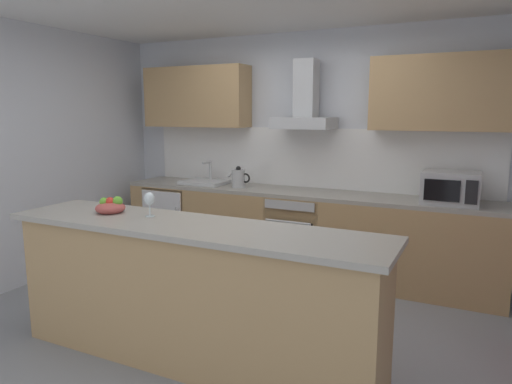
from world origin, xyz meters
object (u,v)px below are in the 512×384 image
at_px(range_hood, 305,107).
at_px(fruit_bowl, 111,207).
at_px(kettle, 239,178).
at_px(wine_glass, 149,200).
at_px(refrigerator, 176,220).
at_px(microwave, 451,188).
at_px(oven, 299,232).
at_px(sink, 205,182).

bearing_deg(range_hood, fruit_bowl, -109.08).
relative_size(kettle, wine_glass, 1.62).
bearing_deg(refrigerator, range_hood, 4.70).
height_order(kettle, wine_glass, wine_glass).
bearing_deg(range_hood, microwave, -6.05).
xyz_separation_m(oven, sink, (-1.19, 0.01, 0.47)).
bearing_deg(sink, refrigerator, -178.13).
height_order(oven, fruit_bowl, fruit_bowl).
height_order(kettle, range_hood, range_hood).
bearing_deg(sink, range_hood, 5.69).
distance_m(oven, range_hood, 1.33).
height_order(wine_glass, fruit_bowl, wine_glass).
height_order(refrigerator, sink, sink).
height_order(range_hood, wine_glass, range_hood).
relative_size(refrigerator, range_hood, 1.18).
distance_m(refrigerator, range_hood, 2.11).
xyz_separation_m(oven, kettle, (-0.72, -0.03, 0.55)).
bearing_deg(kettle, wine_glass, -80.56).
relative_size(refrigerator, kettle, 2.94).
relative_size(microwave, wine_glass, 2.81).
relative_size(microwave, fruit_bowl, 2.27).
height_order(sink, fruit_bowl, sink).
xyz_separation_m(oven, fruit_bowl, (-0.74, -2.01, 0.58)).
bearing_deg(fruit_bowl, sink, 102.51).
relative_size(microwave, kettle, 1.73).
relative_size(microwave, range_hood, 0.69).
bearing_deg(wine_glass, fruit_bowl, -176.20).
relative_size(oven, range_hood, 1.11).
relative_size(refrigerator, microwave, 1.70).
xyz_separation_m(sink, range_hood, (1.19, 0.12, 0.86)).
bearing_deg(sink, oven, -0.53).
bearing_deg(sink, fruit_bowl, -77.49).
distance_m(microwave, fruit_bowl, 2.98).
height_order(microwave, wine_glass, microwave).
xyz_separation_m(range_hood, wine_glass, (-0.39, -2.12, -0.67)).
distance_m(oven, kettle, 0.90).
bearing_deg(wine_glass, range_hood, 79.52).
height_order(refrigerator, microwave, microwave).
bearing_deg(range_hood, kettle, -167.17).
bearing_deg(fruit_bowl, microwave, 41.70).
relative_size(oven, kettle, 2.77).
relative_size(refrigerator, sink, 1.70).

